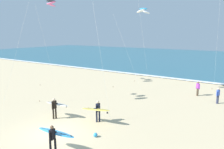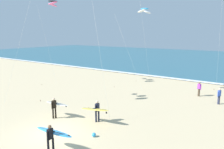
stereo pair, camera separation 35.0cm
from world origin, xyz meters
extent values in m
plane|color=#D1BA8E|center=(0.00, 0.00, 0.00)|extent=(160.00, 160.00, 0.00)
cube|color=#2D6075|center=(0.00, 52.32, 0.04)|extent=(160.00, 60.00, 0.08)
cube|color=white|center=(0.00, 22.62, 0.09)|extent=(160.00, 1.01, 0.01)
cylinder|color=black|center=(1.32, 3.37, 0.44)|extent=(0.13, 0.13, 0.88)
cylinder|color=black|center=(1.45, 3.54, 0.44)|extent=(0.13, 0.13, 0.88)
cube|color=black|center=(1.38, 3.46, 1.18)|extent=(0.23, 0.36, 0.60)
cube|color=yellow|center=(1.28, 3.45, 1.22)|extent=(0.03, 0.20, 0.32)
sphere|color=beige|center=(1.38, 3.46, 1.60)|extent=(0.21, 0.21, 0.21)
cylinder|color=black|center=(1.40, 3.23, 1.29)|extent=(0.09, 0.09, 0.26)
cylinder|color=black|center=(1.35, 3.13, 1.16)|extent=(0.26, 0.10, 0.14)
cylinder|color=black|center=(1.36, 3.68, 1.14)|extent=(0.09, 0.09, 0.56)
ellipsoid|color=#EFD14C|center=(1.41, 3.10, 1.12)|extent=(2.50, 0.72, 0.31)
cube|color=#333333|center=(1.41, 3.10, 1.16)|extent=(2.16, 0.22, 0.21)
cube|color=#262628|center=(2.45, 3.19, 1.05)|extent=(0.12, 0.02, 0.14)
cylinder|color=black|center=(1.91, -1.66, 0.44)|extent=(0.13, 0.13, 0.88)
cylinder|color=black|center=(2.09, -1.45, 0.44)|extent=(0.13, 0.13, 0.88)
cube|color=black|center=(2.00, -1.55, 1.18)|extent=(0.27, 0.38, 0.60)
cube|color=red|center=(1.90, -1.58, 1.22)|extent=(0.06, 0.20, 0.32)
sphere|color=brown|center=(2.00, -1.55, 1.60)|extent=(0.21, 0.21, 0.21)
cylinder|color=black|center=(2.05, -1.78, 1.14)|extent=(0.09, 0.09, 0.56)
cylinder|color=black|center=(1.95, -1.33, 1.29)|extent=(0.09, 0.09, 0.26)
cylinder|color=black|center=(1.87, -1.26, 1.16)|extent=(0.26, 0.13, 0.14)
ellipsoid|color=#3399D8|center=(1.92, -1.20, 1.12)|extent=(2.43, 1.02, 0.27)
cube|color=#333333|center=(1.92, -1.20, 1.16)|extent=(2.04, 0.49, 0.18)
cube|color=#262628|center=(2.90, -0.98, 1.05)|extent=(0.12, 0.04, 0.14)
cylinder|color=black|center=(-1.95, 1.95, 0.44)|extent=(0.13, 0.13, 0.88)
cylinder|color=black|center=(-1.86, 2.12, 0.44)|extent=(0.13, 0.13, 0.88)
cube|color=black|center=(-1.91, 2.03, 1.18)|extent=(0.25, 0.36, 0.60)
cube|color=yellow|center=(-2.01, 2.02, 1.22)|extent=(0.04, 0.20, 0.32)
sphere|color=beige|center=(-1.91, 2.03, 1.60)|extent=(0.21, 0.21, 0.21)
cylinder|color=black|center=(-1.87, 1.81, 1.14)|extent=(0.09, 0.09, 0.56)
cylinder|color=black|center=(-1.94, 2.26, 1.29)|extent=(0.09, 0.09, 0.26)
cylinder|color=black|center=(-2.01, 2.34, 1.16)|extent=(0.26, 0.11, 0.14)
ellipsoid|color=white|center=(-1.96, 2.39, 1.12)|extent=(2.25, 0.80, 0.12)
cube|color=#333333|center=(-1.96, 2.39, 1.16)|extent=(1.93, 0.30, 0.05)
cube|color=#262628|center=(-1.04, 2.52, 1.05)|extent=(0.12, 0.03, 0.14)
cylinder|color=silver|center=(-2.38, 18.56, 6.52)|extent=(1.50, 1.41, 12.84)
cylinder|color=brown|center=(-3.13, 17.87, 0.05)|extent=(0.06, 0.06, 0.10)
cylinder|color=silver|center=(-7.59, 2.88, 5.44)|extent=(1.96, 2.68, 10.67)
cylinder|color=brown|center=(-6.62, 4.22, 0.05)|extent=(0.06, 0.06, 0.10)
cylinder|color=silver|center=(0.52, 4.66, 6.48)|extent=(3.39, 1.40, 12.76)
cylinder|color=brown|center=(-1.16, 5.36, 0.05)|extent=(0.06, 0.06, 0.10)
ellipsoid|color=pink|center=(-10.38, 9.64, 10.38)|extent=(1.26, 1.32, 0.55)
ellipsoid|color=black|center=(-11.09, 10.23, 10.72)|extent=(1.25, 1.31, 0.20)
ellipsoid|color=pink|center=(-11.79, 10.83, 10.38)|extent=(1.26, 1.32, 0.55)
cylinder|color=silver|center=(-11.71, 9.49, 5.19)|extent=(1.26, 1.49, 10.18)
cylinder|color=brown|center=(-12.33, 8.75, 0.05)|extent=(0.06, 0.06, 0.10)
cylinder|color=silver|center=(6.72, 21.10, 6.25)|extent=(0.36, 3.81, 12.29)
cylinder|color=brown|center=(6.90, 19.21, 0.05)|extent=(0.06, 0.06, 0.10)
ellipsoid|color=white|center=(0.17, 12.72, 9.11)|extent=(0.99, 0.63, 0.48)
ellipsoid|color=#2D99DB|center=(0.13, 13.48, 9.39)|extent=(0.97, 0.63, 0.20)
ellipsoid|color=white|center=(0.09, 14.23, 9.11)|extent=(0.99, 0.63, 0.48)
cylinder|color=silver|center=(-1.82, 13.37, 4.55)|extent=(3.89, 0.22, 8.91)
cylinder|color=brown|center=(-3.76, 13.27, 0.05)|extent=(0.06, 0.06, 0.10)
cylinder|color=#4C3D2D|center=(6.07, 15.23, 0.42)|extent=(0.22, 0.22, 0.84)
cube|color=purple|center=(6.07, 15.23, 1.11)|extent=(0.37, 0.31, 0.54)
sphere|color=brown|center=(6.07, 15.23, 1.49)|extent=(0.20, 0.20, 0.20)
cylinder|color=purple|center=(6.26, 15.13, 1.01)|extent=(0.08, 0.08, 0.50)
cylinder|color=purple|center=(5.89, 15.33, 1.01)|extent=(0.08, 0.08, 0.50)
cylinder|color=#2D334C|center=(8.32, 13.49, 0.42)|extent=(0.22, 0.22, 0.84)
cube|color=#3351B7|center=(8.32, 13.49, 1.11)|extent=(0.29, 0.36, 0.54)
sphere|color=beige|center=(8.32, 13.49, 1.49)|extent=(0.20, 0.20, 0.20)
cylinder|color=#3351B7|center=(8.40, 13.68, 1.01)|extent=(0.08, 0.08, 0.50)
cylinder|color=#3351B7|center=(8.25, 13.29, 1.01)|extent=(0.08, 0.08, 0.50)
sphere|color=#2D99DB|center=(2.75, 1.38, 0.14)|extent=(0.28, 0.28, 0.28)
camera|label=1|loc=(11.08, -9.06, 6.73)|focal=34.78mm
camera|label=2|loc=(11.37, -8.86, 6.73)|focal=34.78mm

